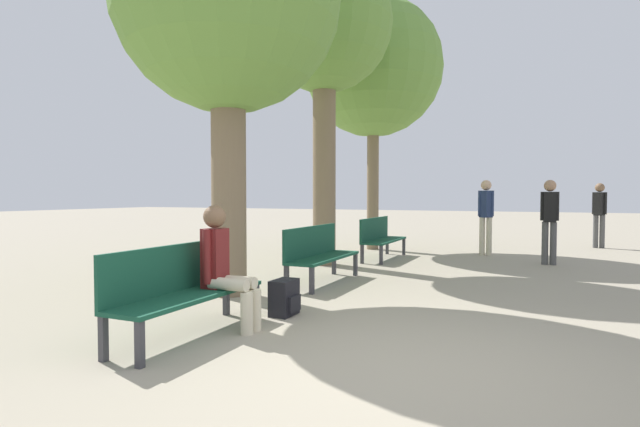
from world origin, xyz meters
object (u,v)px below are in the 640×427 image
at_px(bench_row_2, 380,236).
at_px(pedestrian_far, 599,211).
at_px(tree_row_1, 324,29).
at_px(tree_row_2, 373,68).
at_px(tree_row_0, 228,2).
at_px(pedestrian_near, 550,216).
at_px(backpack, 285,298).
at_px(person_seated, 224,264).
at_px(bench_row_1, 318,251).
at_px(pedestrian_mid, 486,212).
at_px(bench_row_0, 182,285).

bearing_deg(bench_row_2, pedestrian_far, 44.32).
relative_size(tree_row_1, tree_row_2, 0.96).
xyz_separation_m(tree_row_0, pedestrian_near, (4.08, 5.07, -3.05)).
relative_size(backpack, pedestrian_near, 0.24).
xyz_separation_m(tree_row_2, pedestrian_near, (4.08, -1.27, -3.61)).
height_order(tree_row_0, backpack, tree_row_0).
bearing_deg(backpack, person_seated, -110.17).
relative_size(bench_row_1, pedestrian_near, 1.10).
xyz_separation_m(bench_row_2, person_seated, (0.24, -6.10, 0.17)).
bearing_deg(pedestrian_mid, pedestrian_far, 48.28).
bearing_deg(backpack, pedestrian_mid, 77.83).
xyz_separation_m(backpack, pedestrian_far, (4.02, 9.76, 0.76)).
xyz_separation_m(tree_row_0, tree_row_1, (-0.00, 3.27, 0.61)).
xyz_separation_m(tree_row_2, person_seated, (0.98, -7.85, -3.90)).
height_order(bench_row_1, pedestrian_mid, pedestrian_mid).
bearing_deg(bench_row_1, bench_row_0, -90.00).
xyz_separation_m(bench_row_0, pedestrian_near, (3.33, 6.95, 0.46)).
bearing_deg(bench_row_2, tree_row_2, 112.92).
bearing_deg(pedestrian_far, bench_row_2, -135.68).
height_order(person_seated, pedestrian_near, pedestrian_near).
xyz_separation_m(bench_row_0, tree_row_0, (-0.74, 1.88, 3.51)).
relative_size(person_seated, pedestrian_mid, 0.74).
distance_m(bench_row_1, tree_row_1, 4.61).
relative_size(tree_row_0, pedestrian_near, 3.35).
height_order(tree_row_2, pedestrian_near, tree_row_2).
xyz_separation_m(bench_row_1, person_seated, (0.24, -2.87, 0.17)).
bearing_deg(pedestrian_near, bench_row_0, -115.63).
bearing_deg(tree_row_2, bench_row_2, -67.08).
bearing_deg(tree_row_1, pedestrian_far, 47.41).
bearing_deg(tree_row_2, person_seated, -82.88).
relative_size(bench_row_1, person_seated, 1.45).
bearing_deg(bench_row_0, tree_row_1, 98.19).
distance_m(tree_row_1, backpack, 6.10).
xyz_separation_m(bench_row_2, backpack, (0.52, -5.32, -0.30)).
distance_m(bench_row_0, person_seated, 0.47).
distance_m(tree_row_2, pedestrian_mid, 4.52).
relative_size(tree_row_1, backpack, 14.79).
relative_size(tree_row_2, pedestrian_mid, 3.67).
xyz_separation_m(tree_row_1, pedestrian_mid, (2.76, 2.92, -3.64)).
bearing_deg(backpack, pedestrian_far, 67.61).
distance_m(tree_row_1, tree_row_2, 3.07).
relative_size(bench_row_2, pedestrian_far, 1.09).
height_order(person_seated, pedestrian_mid, pedestrian_mid).
xyz_separation_m(bench_row_1, tree_row_0, (-0.74, -1.35, 3.51)).
bearing_deg(pedestrian_mid, bench_row_1, -112.65).
bearing_deg(pedestrian_far, tree_row_1, -132.59).
distance_m(bench_row_2, tree_row_2, 4.49).
distance_m(bench_row_2, pedestrian_far, 6.37).
xyz_separation_m(bench_row_2, tree_row_0, (-0.74, -4.58, 3.51)).
xyz_separation_m(tree_row_0, pedestrian_mid, (2.76, 6.19, -3.02)).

